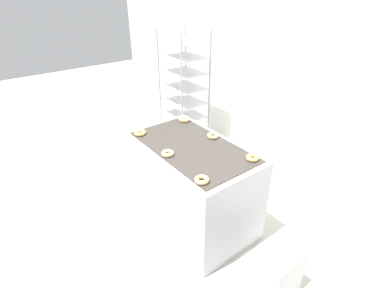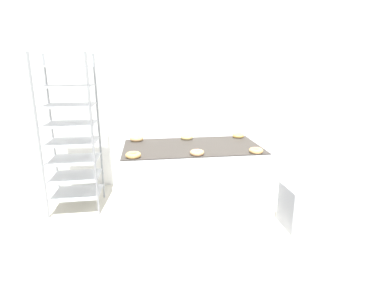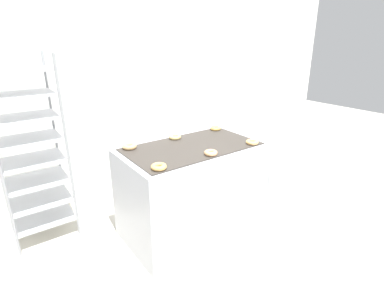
% 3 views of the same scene
% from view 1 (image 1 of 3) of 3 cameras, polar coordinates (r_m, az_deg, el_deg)
% --- Properties ---
extents(ground_plane, '(14.00, 14.00, 0.00)m').
position_cam_1_polar(ground_plane, '(3.17, -9.71, -18.50)').
color(ground_plane, beige).
extents(wall_back, '(8.00, 0.05, 2.80)m').
position_cam_1_polar(wall_back, '(3.71, 19.00, 13.23)').
color(wall_back, white).
rests_on(wall_back, ground_plane).
extents(fryer_machine, '(1.34, 0.78, 0.91)m').
position_cam_1_polar(fryer_machine, '(3.11, -0.00, -7.71)').
color(fryer_machine, '#A8AAB2').
rests_on(fryer_machine, ground_plane).
extents(baking_rack_cart, '(0.56, 0.48, 1.76)m').
position_cam_1_polar(baking_rack_cart, '(4.22, -1.50, 9.36)').
color(baking_rack_cart, gray).
rests_on(baking_rack_cart, ground_plane).
extents(glaze_bin, '(0.28, 0.36, 0.44)m').
position_cam_1_polar(glaze_bin, '(2.74, 15.71, -22.38)').
color(glaze_bin, '#A8AAB2').
rests_on(glaze_bin, ground_plane).
extents(donut_near_left, '(0.12, 0.12, 0.04)m').
position_cam_1_polar(donut_near_left, '(3.11, -9.87, 2.15)').
color(donut_near_left, '#EBAF5B').
rests_on(donut_near_left, fryer_machine).
extents(donut_near_center, '(0.12, 0.12, 0.04)m').
position_cam_1_polar(donut_near_center, '(2.71, -4.73, -1.73)').
color(donut_near_center, '#E7A66D').
rests_on(donut_near_center, fryer_machine).
extents(donut_near_right, '(0.12, 0.12, 0.04)m').
position_cam_1_polar(donut_near_right, '(2.36, 1.87, -6.81)').
color(donut_near_right, '#ECAE64').
rests_on(donut_near_right, fryer_machine).
extents(donut_far_left, '(0.13, 0.13, 0.04)m').
position_cam_1_polar(donut_far_left, '(3.36, -1.45, 4.76)').
color(donut_far_left, tan).
rests_on(donut_far_left, fryer_machine).
extents(donut_far_center, '(0.12, 0.12, 0.04)m').
position_cam_1_polar(donut_far_center, '(3.01, 4.03, 1.62)').
color(donut_far_center, '#D4B66B').
rests_on(donut_far_center, fryer_machine).
extents(donut_far_right, '(0.12, 0.12, 0.04)m').
position_cam_1_polar(donut_far_right, '(2.69, 11.46, -2.55)').
color(donut_far_right, '#E9B65A').
rests_on(donut_far_right, fryer_machine).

